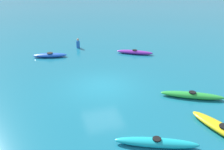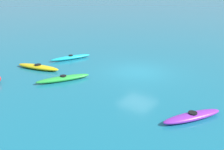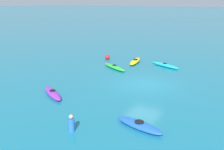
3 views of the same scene
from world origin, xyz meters
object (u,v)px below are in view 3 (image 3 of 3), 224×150
kayak_blue (139,125)px  kayak_yellow (135,61)px  kayak_purple (53,93)px  kayak_cyan (165,65)px  person_near_shore (71,124)px  buoy_red (107,57)px  kayak_green (114,67)px

kayak_blue → kayak_yellow: size_ratio=0.79×
kayak_purple → kayak_cyan: size_ratio=0.89×
kayak_purple → person_near_shore: person_near_shore is taller
kayak_blue → kayak_cyan: bearing=15.5°
kayak_yellow → buoy_red: bearing=93.6°
kayak_blue → kayak_cyan: size_ratio=0.84×
kayak_purple → kayak_blue: size_ratio=1.05×
kayak_purple → kayak_cyan: same height
kayak_cyan → kayak_blue: bearing=-164.5°
kayak_green → buoy_red: buoy_red is taller
kayak_blue → person_near_shore: person_near_shore is taller
kayak_yellow → buoy_red: buoy_red is taller
kayak_purple → kayak_yellow: size_ratio=0.84×
kayak_blue → kayak_green: 12.11m
kayak_green → person_near_shore: size_ratio=3.86×
kayak_blue → kayak_cyan: same height
person_near_shore → kayak_green: bearing=21.7°
buoy_red → person_near_shore: person_near_shore is taller
kayak_cyan → kayak_green: same height
kayak_green → buoy_red: bearing=42.4°
kayak_yellow → person_near_shore: person_near_shore is taller
kayak_blue → person_near_shore: bearing=127.2°
kayak_blue → buoy_red: bearing=38.6°
kayak_cyan → kayak_purple: bearing=163.1°
kayak_yellow → kayak_green: size_ratio=1.07×
kayak_cyan → kayak_yellow: size_ratio=0.94×
kayak_purple → kayak_yellow: same height
kayak_yellow → kayak_green: (-3.29, 0.51, -0.00)m
kayak_blue → person_near_shore: size_ratio=3.27×
buoy_red → kayak_cyan: bearing=-88.6°
buoy_red → kayak_purple: bearing=-165.2°
person_near_shore → buoy_red: bearing=26.8°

